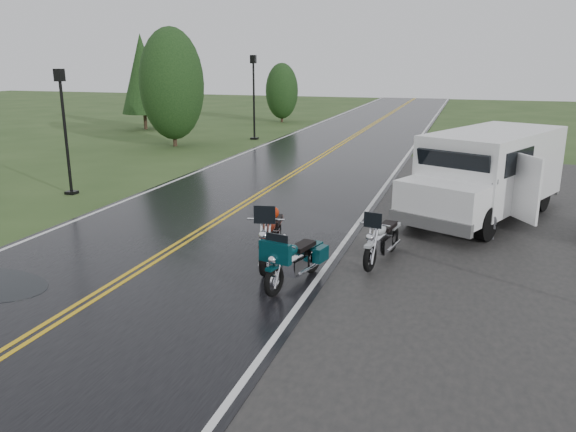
% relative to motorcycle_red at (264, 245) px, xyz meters
% --- Properties ---
extents(ground, '(120.00, 120.00, 0.00)m').
position_rel_motorcycle_red_xyz_m(ground, '(-2.71, -0.67, -0.72)').
color(ground, '#2D471E').
rests_on(ground, ground).
extents(road, '(8.00, 100.00, 0.04)m').
position_rel_motorcycle_red_xyz_m(road, '(-2.71, 9.33, -0.70)').
color(road, black).
rests_on(road, ground).
extents(motorcycle_red, '(1.34, 2.57, 1.45)m').
position_rel_motorcycle_red_xyz_m(motorcycle_red, '(0.00, 0.00, 0.00)').
color(motorcycle_red, '#551509').
rests_on(motorcycle_red, ground).
extents(motorcycle_teal, '(1.21, 2.17, 1.22)m').
position_rel_motorcycle_red_xyz_m(motorcycle_teal, '(0.54, -0.93, -0.12)').
color(motorcycle_teal, '#053137').
rests_on(motorcycle_teal, ground).
extents(motorcycle_silver, '(1.12, 2.22, 1.25)m').
position_rel_motorcycle_red_xyz_m(motorcycle_silver, '(2.04, 0.89, -0.10)').
color(motorcycle_silver, '#A3A8AB').
rests_on(motorcycle_silver, ground).
extents(van_white, '(4.86, 6.85, 2.53)m').
position_rel_motorcycle_red_xyz_m(van_white, '(2.60, 4.80, 0.54)').
color(van_white, white).
rests_on(van_white, ground).
extents(person_at_van, '(0.70, 0.66, 1.60)m').
position_rel_motorcycle_red_xyz_m(person_at_van, '(4.43, 4.11, 0.08)').
color(person_at_van, '#545459').
rests_on(person_at_van, ground).
extents(lamp_post_near_left, '(0.36, 0.36, 4.17)m').
position_rel_motorcycle_red_xyz_m(lamp_post_near_left, '(-8.87, 5.16, 1.36)').
color(lamp_post_near_left, black).
rests_on(lamp_post_near_left, ground).
extents(lamp_post_far_left, '(0.40, 0.40, 4.72)m').
position_rel_motorcycle_red_xyz_m(lamp_post_far_left, '(-7.91, 19.82, 1.64)').
color(lamp_post_far_left, black).
rests_on(lamp_post_far_left, ground).
extents(tree_left_mid, '(3.31, 3.31, 5.17)m').
position_rel_motorcycle_red_xyz_m(tree_left_mid, '(-10.94, 16.06, 1.86)').
color(tree_left_mid, '#1E3D19').
rests_on(tree_left_mid, ground).
extents(tree_left_far, '(2.35, 2.35, 3.61)m').
position_rel_motorcycle_red_xyz_m(tree_left_far, '(-9.38, 29.17, 1.08)').
color(tree_left_far, '#1E3D19').
rests_on(tree_left_far, ground).
extents(pine_left_far, '(2.83, 2.83, 5.90)m').
position_rel_motorcycle_red_xyz_m(pine_left_far, '(-16.54, 22.25, 2.23)').
color(pine_left_far, '#1E3D19').
rests_on(pine_left_far, ground).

